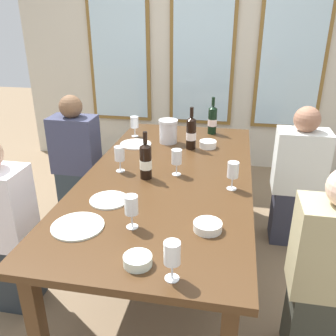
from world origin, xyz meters
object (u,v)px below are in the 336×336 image
wine_glass_2 (131,206)px  seated_person_1 (297,181)px  seated_person_2 (1,231)px  wine_glass_3 (233,171)px  wine_bottle_2 (191,133)px  wine_glass_0 (134,123)px  tasting_bowl_2 (208,226)px  wine_glass_4 (120,155)px  white_plate_0 (109,200)px  dining_table (168,183)px  tasting_bowl_0 (208,144)px  wine_bottle_1 (212,120)px  seated_person_3 (329,277)px  tasting_bowl_1 (138,260)px  white_plate_2 (136,144)px  white_plate_1 (78,226)px  wine_glass_5 (177,157)px  metal_pitcher (168,131)px  wine_glass_1 (172,255)px  wine_bottle_0 (146,161)px  seated_person_0 (77,162)px

wine_glass_2 → seated_person_1: size_ratio=0.16×
seated_person_2 → wine_glass_3: bearing=16.1°
wine_bottle_2 → wine_glass_2: wine_bottle_2 is taller
wine_bottle_2 → wine_glass_0: wine_bottle_2 is taller
tasting_bowl_2 → wine_glass_4: wine_glass_4 is taller
white_plate_0 → dining_table: bearing=57.9°
tasting_bowl_0 → seated_person_1: (0.70, -0.04, -0.24)m
wine_bottle_1 → seated_person_2: (-1.13, -1.44, -0.34)m
dining_table → seated_person_3: bearing=-32.9°
tasting_bowl_1 → wine_glass_4: wine_glass_4 is taller
wine_bottle_2 → wine_glass_3: (0.33, -0.65, -0.01)m
wine_glass_0 → wine_glass_2: bearing=-75.0°
white_plate_0 → white_plate_2: same height
tasting_bowl_0 → tasting_bowl_2: 1.18m
wine_glass_4 → seated_person_1: 1.39m
seated_person_3 → white_plate_2: bearing=139.2°
white_plate_1 → wine_glass_5: size_ratio=1.51×
metal_pitcher → wine_bottle_1: (0.33, 0.31, 0.03)m
white_plate_0 → wine_glass_1: wine_glass_1 is taller
white_plate_0 → wine_glass_1: size_ratio=1.26×
wine_glass_5 → seated_person_3: 1.10m
metal_pitcher → seated_person_3: (1.03, -1.21, -0.31)m
tasting_bowl_2 → seated_person_3: 0.65m
wine_bottle_0 → tasting_bowl_0: 0.73m
white_plate_0 → seated_person_0: 1.20m
wine_bottle_1 → seated_person_3: seated_person_3 is taller
wine_glass_3 → wine_glass_4: 0.75m
tasting_bowl_2 → wine_glass_2: bearing=-173.3°
tasting_bowl_2 → seated_person_3: bearing=2.1°
tasting_bowl_1 → wine_glass_0: bearing=105.9°
tasting_bowl_1 → wine_glass_1: size_ratio=0.71×
wine_glass_2 → wine_glass_5: 0.67m
tasting_bowl_1 → wine_glass_3: bearing=64.9°
wine_bottle_2 → wine_glass_3: wine_bottle_2 is taller
tasting_bowl_2 → seated_person_1: (0.60, 1.13, -0.23)m
tasting_bowl_1 → wine_glass_3: wine_glass_3 is taller
wine_bottle_1 → wine_bottle_2: (-0.13, -0.41, 0.00)m
wine_glass_0 → wine_glass_5: same height
wine_glass_4 → tasting_bowl_2: bearing=-43.5°
tasting_bowl_0 → wine_glass_0: wine_glass_0 is taller
seated_person_0 → seated_person_3: (1.83, -1.15, 0.00)m
wine_glass_3 → wine_glass_4: same height
wine_glass_2 → wine_glass_3: (0.47, 0.52, -0.00)m
wine_bottle_0 → wine_bottle_2: wine_bottle_2 is taller
wine_glass_1 → seated_person_2: size_ratio=0.16×
seated_person_1 → wine_glass_1: bearing=-115.2°
wine_bottle_2 → seated_person_1: 0.90m
white_plate_2 → wine_bottle_0: 0.65m
seated_person_3 → wine_glass_1: bearing=-150.7°
seated_person_1 → tasting_bowl_1: bearing=-120.9°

